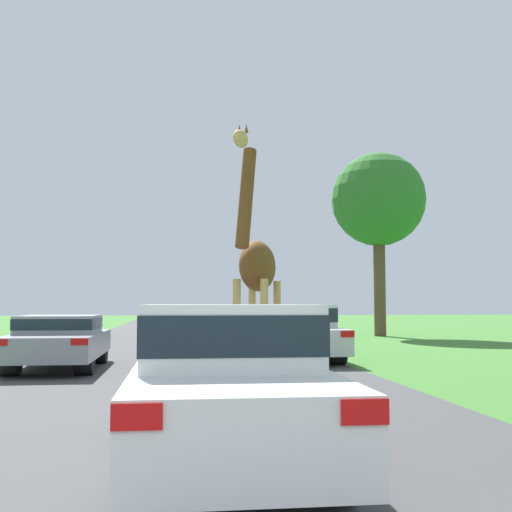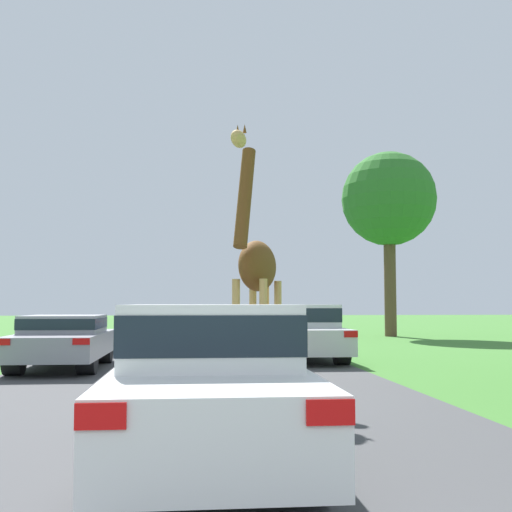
# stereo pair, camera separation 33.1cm
# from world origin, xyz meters

# --- Properties ---
(road) EXTENTS (7.91, 120.00, 0.00)m
(road) POSITION_xyz_m (0.00, 30.00, 0.00)
(road) COLOR #424244
(road) RESTS_ON ground
(giraffe_near_road) EXTENTS (1.28, 2.54, 4.74)m
(giraffe_near_road) POSITION_xyz_m (1.31, 11.03, 2.24)
(giraffe_near_road) COLOR tan
(giraffe_near_road) RESTS_ON ground
(car_lead_maroon) EXTENTS (1.75, 4.53, 1.51)m
(car_lead_maroon) POSITION_xyz_m (0.24, 5.02, 0.79)
(car_lead_maroon) COLOR silver
(car_lead_maroon) RESTS_ON ground
(car_queue_right) EXTENTS (1.89, 4.45, 1.24)m
(car_queue_right) POSITION_xyz_m (-2.91, 14.11, 0.69)
(car_queue_right) COLOR gray
(car_queue_right) RESTS_ON ground
(car_queue_left) EXTENTS (1.94, 4.71, 1.44)m
(car_queue_left) POSITION_xyz_m (0.73, 28.31, 0.78)
(car_queue_left) COLOR navy
(car_queue_left) RESTS_ON ground
(car_far_ahead) EXTENTS (1.82, 4.42, 1.48)m
(car_far_ahead) POSITION_xyz_m (3.04, 15.74, 0.78)
(car_far_ahead) COLOR silver
(car_far_ahead) RESTS_ON ground
(tree_right_cluster) EXTENTS (4.39, 4.39, 8.58)m
(tree_right_cluster) POSITION_xyz_m (9.17, 27.59, 6.32)
(tree_right_cluster) COLOR brown
(tree_right_cluster) RESTS_ON ground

